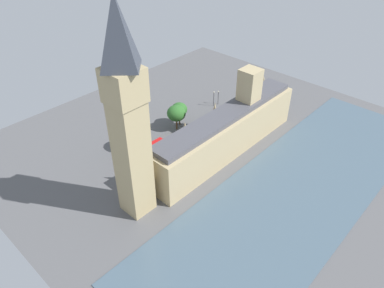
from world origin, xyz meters
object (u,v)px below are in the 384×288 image
plane_tree_trailing (176,113)px  plane_tree_opposite_hall (132,133)px  parliament_building (228,130)px  pedestrian_midblock (218,135)px  clock_tower (127,114)px  car_black_leading (231,106)px  double_decker_bus_far_end (151,151)px  street_lamp_slot_10 (218,95)px  street_lamp_kerbside (214,96)px  car_white_corner (188,137)px  plane_tree_near_tower (179,109)px  car_dark_green_under_trees (217,118)px  car_yellow_cab_by_river_gate (203,127)px

plane_tree_trailing → plane_tree_opposite_hall: 18.57m
parliament_building → plane_tree_opposite_hall: (23.02, 20.87, -1.48)m
pedestrian_midblock → plane_tree_trailing: size_ratio=0.17×
clock_tower → car_black_leading: clock_tower is taller
clock_tower → double_decker_bus_far_end: (14.13, -17.39, -26.93)m
car_black_leading → plane_tree_trailing: 26.49m
car_black_leading → double_decker_bus_far_end: size_ratio=0.45×
clock_tower → pedestrian_midblock: size_ratio=36.50×
plane_tree_opposite_hall → street_lamp_slot_10: bearing=-91.8°
plane_tree_trailing → street_lamp_kerbside: size_ratio=1.47×
clock_tower → parliament_building: bearing=-91.7°
car_white_corner → plane_tree_near_tower: plane_tree_near_tower is taller
car_black_leading → double_decker_bus_far_end: bearing=-92.0°
pedestrian_midblock → plane_tree_opposite_hall: 30.05m
parliament_building → pedestrian_midblock: size_ratio=38.96×
parliament_building → car_black_leading: parliament_building is taller
double_decker_bus_far_end → plane_tree_near_tower: 21.98m
plane_tree_trailing → street_lamp_kerbside: plane_tree_trailing is taller
clock_tower → double_decker_bus_far_end: clock_tower is taller
car_dark_green_under_trees → car_yellow_cab_by_river_gate: size_ratio=0.93×
parliament_building → plane_tree_opposite_hall: bearing=42.2°
car_black_leading → double_decker_bus_far_end: (-0.56, 42.82, 1.75)m
double_decker_bus_far_end → plane_tree_opposite_hall: bearing=-171.8°
clock_tower → street_lamp_slot_10: 67.44m
car_black_leading → car_yellow_cab_by_river_gate: same height
plane_tree_opposite_hall → car_black_leading: bearing=-99.3°
plane_tree_near_tower → street_lamp_slot_10: plane_tree_near_tower is taller
clock_tower → double_decker_bus_far_end: 35.03m
car_yellow_cab_by_river_gate → street_lamp_kerbside: (7.91, -15.45, 3.57)m
double_decker_bus_far_end → street_lamp_kerbside: 39.88m
clock_tower → plane_tree_trailing: 46.19m
car_black_leading → plane_tree_trailing: size_ratio=0.51×
street_lamp_slot_10 → street_lamp_kerbside: bearing=81.4°
street_lamp_kerbside → parliament_building: bearing=138.6°
car_black_leading → car_dark_green_under_trees: 11.25m
parliament_building → pedestrian_midblock: 10.51m
car_dark_green_under_trees → car_yellow_cab_by_river_gate: (-0.01, 7.89, 0.00)m
car_dark_green_under_trees → double_decker_bus_far_end: 31.77m
plane_tree_trailing → plane_tree_opposite_hall: (2.10, 18.45, -0.34)m
double_decker_bus_far_end → street_lamp_slot_10: (6.40, -41.61, 1.52)m
clock_tower → plane_tree_near_tower: (21.32, -37.85, -23.35)m
pedestrian_midblock → car_white_corner: bearing=-97.8°
pedestrian_midblock → double_decker_bus_far_end: bearing=-79.3°
double_decker_bus_far_end → street_lamp_slot_10: bearing=99.7°
clock_tower → car_yellow_cab_by_river_gate: bearing=-72.5°
car_dark_green_under_trees → street_lamp_kerbside: 11.51m
car_yellow_cab_by_river_gate → double_decker_bus_far_end: 23.90m
car_yellow_cab_by_river_gate → car_white_corner: 8.47m
parliament_building → double_decker_bus_far_end: parliament_building is taller
car_black_leading → street_lamp_kerbside: street_lamp_kerbside is taller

